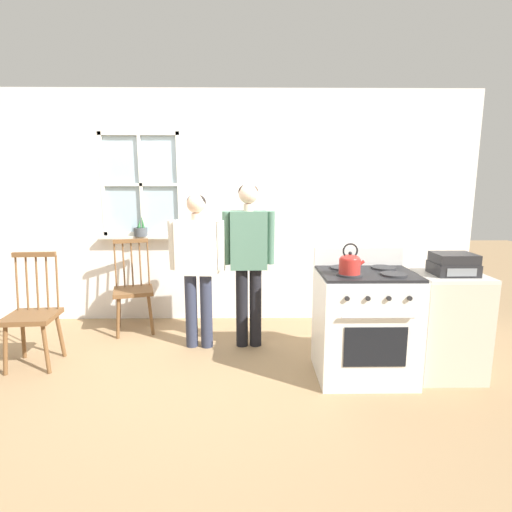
# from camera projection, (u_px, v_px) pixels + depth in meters

# --- Properties ---
(ground_plane) EXTENTS (16.00, 16.00, 0.00)m
(ground_plane) POSITION_uv_depth(u_px,v_px,m) (190.00, 369.00, 3.59)
(ground_plane) COLOR #937551
(wall_back) EXTENTS (6.40, 0.16, 2.70)m
(wall_back) POSITION_uv_depth(u_px,v_px,m) (207.00, 210.00, 4.73)
(wall_back) COLOR white
(wall_back) RESTS_ON ground_plane
(chair_by_window) EXTENTS (0.45, 0.43, 1.03)m
(chair_by_window) POSITION_uv_depth(u_px,v_px,m) (33.00, 316.00, 3.61)
(chair_by_window) COLOR brown
(chair_by_window) RESTS_ON ground_plane
(chair_near_wall) EXTENTS (0.51, 0.50, 1.03)m
(chair_near_wall) POSITION_uv_depth(u_px,v_px,m) (133.00, 290.00, 4.46)
(chair_near_wall) COLOR brown
(chair_near_wall) RESTS_ON ground_plane
(person_elderly_left) EXTENTS (0.56, 0.25, 1.55)m
(person_elderly_left) POSITION_uv_depth(u_px,v_px,m) (197.00, 258.00, 3.93)
(person_elderly_left) COLOR #2D3347
(person_elderly_left) RESTS_ON ground_plane
(person_teen_center) EXTENTS (0.52, 0.22, 1.64)m
(person_teen_center) POSITION_uv_depth(u_px,v_px,m) (249.00, 252.00, 3.95)
(person_teen_center) COLOR black
(person_teen_center) RESTS_ON ground_plane
(stove) EXTENTS (0.80, 0.68, 1.08)m
(stove) POSITION_uv_depth(u_px,v_px,m) (364.00, 323.00, 3.41)
(stove) COLOR white
(stove) RESTS_ON ground_plane
(kettle) EXTENTS (0.21, 0.17, 0.25)m
(kettle) POSITION_uv_depth(u_px,v_px,m) (350.00, 263.00, 3.18)
(kettle) COLOR red
(kettle) RESTS_ON stove
(potted_plant) EXTENTS (0.15, 0.15, 0.25)m
(potted_plant) POSITION_uv_depth(u_px,v_px,m) (141.00, 230.00, 4.67)
(potted_plant) COLOR #42474C
(potted_plant) RESTS_ON wall_back
(side_counter) EXTENTS (0.55, 0.50, 0.90)m
(side_counter) POSITION_uv_depth(u_px,v_px,m) (447.00, 325.00, 3.43)
(side_counter) COLOR beige
(side_counter) RESTS_ON ground_plane
(stereo) EXTENTS (0.34, 0.29, 0.18)m
(stereo) POSITION_uv_depth(u_px,v_px,m) (453.00, 264.00, 3.31)
(stereo) COLOR #232326
(stereo) RESTS_ON side_counter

